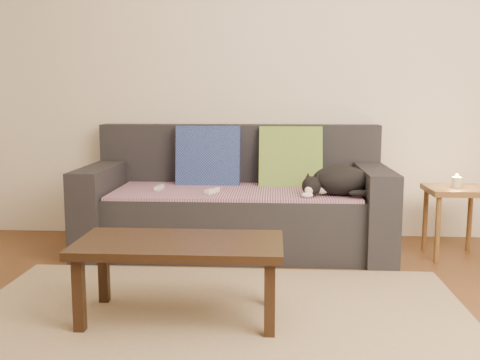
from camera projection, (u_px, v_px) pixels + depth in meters
The scene contains 13 objects.
ground at pixel (212, 342), 2.48m from camera, with size 4.50×4.50×0.00m, color brown.
back_wall at pixel (240, 67), 4.27m from camera, with size 4.50×0.04×2.60m, color beige.
sofa at pixel (236, 206), 3.99m from camera, with size 2.10×0.94×0.87m.
throw_blanket at pixel (235, 191), 3.88m from camera, with size 1.66×0.74×0.02m, color #472C53.
cushion_navy at pixel (208, 158), 4.12m from camera, with size 0.47×0.12×0.47m, color #122550.
cushion_green at pixel (290, 159), 4.09m from camera, with size 0.46×0.11×0.46m, color #0B4A3D.
cat at pixel (338, 181), 3.65m from camera, with size 0.49×0.38×0.20m.
wii_remote_a at pixel (159, 188), 3.88m from camera, with size 0.15×0.04×0.03m, color white.
wii_remote_b at pixel (212, 191), 3.75m from camera, with size 0.15×0.04×0.03m, color white.
side_table at pixel (456, 200), 3.76m from camera, with size 0.38×0.38×0.48m.
candle at pixel (457, 182), 3.74m from camera, with size 0.06×0.06×0.09m.
rug at pixel (216, 327), 2.63m from camera, with size 2.50×1.80×0.01m, color tan.
coffee_table at pixel (180, 251), 2.69m from camera, with size 0.99×0.49×0.39m.
Camera 1 is at (0.27, -2.34, 1.08)m, focal length 42.00 mm.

